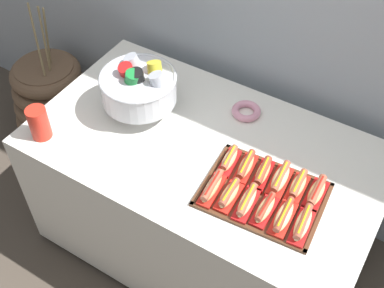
{
  "coord_description": "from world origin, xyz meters",
  "views": [
    {
      "loc": [
        0.72,
        -1.29,
        2.4
      ],
      "look_at": [
        -0.04,
        -0.04,
        0.81
      ],
      "focal_mm": 46.66,
      "sensor_mm": 36.0,
      "label": 1
    }
  ],
  "objects_px": {
    "floor_vase": "(53,102)",
    "hot_dog_3": "(265,209)",
    "buffet_table": "(204,197)",
    "hot_dog_4": "(283,217)",
    "hot_dog_11": "(316,193)",
    "hot_dog_1": "(229,195)",
    "hot_dog_7": "(246,166)",
    "hot_dog_10": "(298,186)",
    "donut": "(246,111)",
    "punch_bowl": "(139,87)",
    "hot_dog_0": "(212,188)",
    "hot_dog_2": "(247,202)",
    "serving_tray": "(263,195)",
    "cup_stack": "(39,123)",
    "hot_dog_6": "(229,160)",
    "hot_dog_9": "(280,179)",
    "hot_dog_5": "(302,224)",
    "hot_dog_8": "(263,173)"
  },
  "relations": [
    {
      "from": "floor_vase",
      "to": "hot_dog_3",
      "type": "relative_size",
      "value": 6.12
    },
    {
      "from": "buffet_table",
      "to": "hot_dog_4",
      "type": "relative_size",
      "value": 8.74
    },
    {
      "from": "hot_dog_4",
      "to": "hot_dog_11",
      "type": "height_order",
      "value": "hot_dog_11"
    },
    {
      "from": "hot_dog_1",
      "to": "hot_dog_7",
      "type": "bearing_deg",
      "value": 94.16
    },
    {
      "from": "hot_dog_10",
      "to": "donut",
      "type": "xyz_separation_m",
      "value": [
        -0.38,
        0.3,
        -0.02
      ]
    },
    {
      "from": "buffet_table",
      "to": "punch_bowl",
      "type": "relative_size",
      "value": 4.48
    },
    {
      "from": "hot_dog_7",
      "to": "floor_vase",
      "type": "bearing_deg",
      "value": 168.89
    },
    {
      "from": "hot_dog_0",
      "to": "punch_bowl",
      "type": "relative_size",
      "value": 0.52
    },
    {
      "from": "hot_dog_3",
      "to": "punch_bowl",
      "type": "bearing_deg",
      "value": 162.55
    },
    {
      "from": "hot_dog_2",
      "to": "hot_dog_3",
      "type": "height_order",
      "value": "same"
    },
    {
      "from": "buffet_table",
      "to": "hot_dog_2",
      "type": "height_order",
      "value": "hot_dog_2"
    },
    {
      "from": "serving_tray",
      "to": "hot_dog_2",
      "type": "distance_m",
      "value": 0.1
    },
    {
      "from": "hot_dog_1",
      "to": "hot_dog_3",
      "type": "height_order",
      "value": "hot_dog_1"
    },
    {
      "from": "cup_stack",
      "to": "donut",
      "type": "relative_size",
      "value": 1.15
    },
    {
      "from": "hot_dog_6",
      "to": "hot_dog_9",
      "type": "height_order",
      "value": "hot_dog_9"
    },
    {
      "from": "hot_dog_0",
      "to": "hot_dog_1",
      "type": "xyz_separation_m",
      "value": [
        0.07,
        0.01,
        -0.0
      ]
    },
    {
      "from": "hot_dog_7",
      "to": "hot_dog_9",
      "type": "height_order",
      "value": "hot_dog_9"
    },
    {
      "from": "hot_dog_10",
      "to": "cup_stack",
      "type": "relative_size",
      "value": 1.0
    },
    {
      "from": "hot_dog_6",
      "to": "cup_stack",
      "type": "relative_size",
      "value": 1.03
    },
    {
      "from": "hot_dog_2",
      "to": "hot_dog_5",
      "type": "relative_size",
      "value": 0.98
    },
    {
      "from": "hot_dog_2",
      "to": "floor_vase",
      "type": "bearing_deg",
      "value": 163.94
    },
    {
      "from": "hot_dog_5",
      "to": "hot_dog_6",
      "type": "bearing_deg",
      "value": 160.41
    },
    {
      "from": "hot_dog_8",
      "to": "donut",
      "type": "distance_m",
      "value": 0.39
    },
    {
      "from": "hot_dog_9",
      "to": "cup_stack",
      "type": "relative_size",
      "value": 1.15
    },
    {
      "from": "hot_dog_4",
      "to": "hot_dog_9",
      "type": "relative_size",
      "value": 1.0
    },
    {
      "from": "hot_dog_1",
      "to": "donut",
      "type": "relative_size",
      "value": 1.21
    },
    {
      "from": "serving_tray",
      "to": "hot_dog_4",
      "type": "relative_size",
      "value": 2.83
    },
    {
      "from": "hot_dog_6",
      "to": "cup_stack",
      "type": "height_order",
      "value": "cup_stack"
    },
    {
      "from": "buffet_table",
      "to": "hot_dog_1",
      "type": "bearing_deg",
      "value": -41.76
    },
    {
      "from": "buffet_table",
      "to": "hot_dog_6",
      "type": "height_order",
      "value": "hot_dog_6"
    },
    {
      "from": "buffet_table",
      "to": "hot_dog_0",
      "type": "bearing_deg",
      "value": -53.68
    },
    {
      "from": "hot_dog_6",
      "to": "hot_dog_1",
      "type": "bearing_deg",
      "value": -61.4
    },
    {
      "from": "hot_dog_10",
      "to": "hot_dog_8",
      "type": "bearing_deg",
      "value": -175.84
    },
    {
      "from": "floor_vase",
      "to": "hot_dog_10",
      "type": "height_order",
      "value": "floor_vase"
    },
    {
      "from": "hot_dog_6",
      "to": "hot_dog_7",
      "type": "relative_size",
      "value": 0.95
    },
    {
      "from": "hot_dog_0",
      "to": "donut",
      "type": "distance_m",
      "value": 0.49
    },
    {
      "from": "donut",
      "to": "hot_dog_7",
      "type": "bearing_deg",
      "value": -63.35
    },
    {
      "from": "hot_dog_5",
      "to": "donut",
      "type": "xyz_separation_m",
      "value": [
        -0.47,
        0.46,
        -0.02
      ]
    },
    {
      "from": "hot_dog_1",
      "to": "hot_dog_11",
      "type": "relative_size",
      "value": 0.98
    },
    {
      "from": "buffet_table",
      "to": "hot_dog_6",
      "type": "bearing_deg",
      "value": -17.73
    },
    {
      "from": "hot_dog_4",
      "to": "hot_dog_8",
      "type": "height_order",
      "value": "same"
    },
    {
      "from": "hot_dog_0",
      "to": "hot_dog_8",
      "type": "relative_size",
      "value": 1.03
    },
    {
      "from": "buffet_table",
      "to": "cup_stack",
      "type": "distance_m",
      "value": 0.86
    },
    {
      "from": "buffet_table",
      "to": "hot_dog_8",
      "type": "relative_size",
      "value": 8.89
    },
    {
      "from": "cup_stack",
      "to": "serving_tray",
      "type": "bearing_deg",
      "value": 12.06
    },
    {
      "from": "hot_dog_1",
      "to": "hot_dog_9",
      "type": "xyz_separation_m",
      "value": [
        0.14,
        0.18,
        0.0
      ]
    },
    {
      "from": "floor_vase",
      "to": "hot_dog_11",
      "type": "height_order",
      "value": "floor_vase"
    },
    {
      "from": "buffet_table",
      "to": "hot_dog_11",
      "type": "relative_size",
      "value": 9.3
    },
    {
      "from": "hot_dog_0",
      "to": "serving_tray",
      "type": "bearing_deg",
      "value": 27.91
    },
    {
      "from": "hot_dog_6",
      "to": "hot_dog_11",
      "type": "relative_size",
      "value": 0.95
    }
  ]
}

